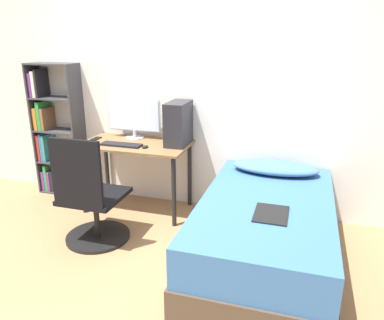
% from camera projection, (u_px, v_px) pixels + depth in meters
% --- Properties ---
extents(ground_plane, '(14.00, 14.00, 0.00)m').
position_uv_depth(ground_plane, '(114.00, 282.00, 2.84)').
color(ground_plane, '#9E754C').
extents(wall_back, '(8.00, 0.05, 2.50)m').
position_uv_depth(wall_back, '(179.00, 90.00, 3.87)').
color(wall_back, silver).
rests_on(wall_back, ground_plane).
extents(desk, '(1.11, 0.61, 0.73)m').
position_uv_depth(desk, '(136.00, 154.00, 3.87)').
color(desk, brown).
rests_on(desk, ground_plane).
extents(bookshelf, '(0.55, 0.26, 1.50)m').
position_uv_depth(bookshelf, '(52.00, 134.00, 4.32)').
color(bookshelf, '#38383D').
rests_on(bookshelf, ground_plane).
extents(office_chair, '(0.58, 0.58, 1.01)m').
position_uv_depth(office_chair, '(91.00, 205.00, 3.29)').
color(office_chair, black).
rests_on(office_chair, ground_plane).
extents(bed, '(1.05, 1.83, 0.55)m').
position_uv_depth(bed, '(265.00, 232.00, 3.03)').
color(bed, '#4C3D2D').
rests_on(bed, ground_plane).
extents(pillow, '(0.80, 0.36, 0.11)m').
position_uv_depth(pillow, '(275.00, 167.00, 3.52)').
color(pillow, teal).
rests_on(pillow, bed).
extents(magazine, '(0.24, 0.32, 0.01)m').
position_uv_depth(magazine, '(271.00, 214.00, 2.71)').
color(magazine, black).
rests_on(magazine, bed).
extents(monitor, '(0.59, 0.20, 0.42)m').
position_uv_depth(monitor, '(134.00, 117.00, 3.96)').
color(monitor, '#B7B7BC').
rests_on(monitor, desk).
extents(keyboard, '(0.42, 0.13, 0.02)m').
position_uv_depth(keyboard, '(121.00, 145.00, 3.75)').
color(keyboard, black).
rests_on(keyboard, desk).
extents(pc_tower, '(0.20, 0.37, 0.43)m').
position_uv_depth(pc_tower, '(178.00, 123.00, 3.74)').
color(pc_tower, '#232328').
rests_on(pc_tower, desk).
extents(mouse, '(0.06, 0.09, 0.02)m').
position_uv_depth(mouse, '(145.00, 147.00, 3.68)').
color(mouse, black).
rests_on(mouse, desk).
extents(phone, '(0.07, 0.14, 0.01)m').
position_uv_depth(phone, '(96.00, 139.00, 3.99)').
color(phone, black).
rests_on(phone, desk).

